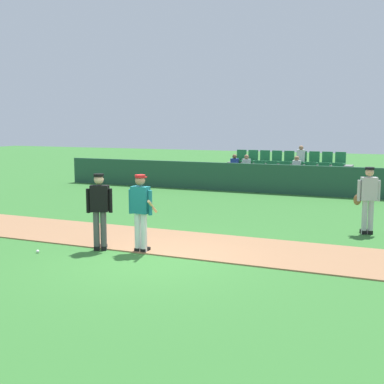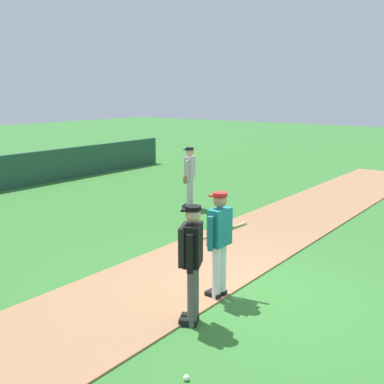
% 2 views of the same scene
% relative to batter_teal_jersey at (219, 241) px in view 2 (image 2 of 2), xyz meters
% --- Properties ---
extents(ground_plane, '(80.00, 80.00, 0.00)m').
position_rel_batter_teal_jersey_xyz_m(ground_plane, '(0.46, -0.47, -0.97)').
color(ground_plane, '#33702D').
extents(infield_dirt_path, '(28.00, 2.46, 0.03)m').
position_rel_batter_teal_jersey_xyz_m(infield_dirt_path, '(0.46, 1.11, -0.95)').
color(infield_dirt_path, '#9E704C').
rests_on(infield_dirt_path, ground).
extents(batter_teal_jersey, '(0.68, 0.78, 1.76)m').
position_rel_batter_teal_jersey_xyz_m(batter_teal_jersey, '(0.00, 0.00, 0.00)').
color(batter_teal_jersey, white).
rests_on(batter_teal_jersey, ground).
extents(umpire_home_plate, '(0.54, 0.44, 1.76)m').
position_rel_batter_teal_jersey_xyz_m(umpire_home_plate, '(-0.97, -0.18, 0.03)').
color(umpire_home_plate, '#4C4C4C').
rests_on(umpire_home_plate, ground).
extents(runner_grey_jersey, '(0.66, 0.40, 1.76)m').
position_rel_batter_teal_jersey_xyz_m(runner_grey_jersey, '(4.48, 4.02, -0.01)').
color(runner_grey_jersey, '#B2B2B2').
rests_on(runner_grey_jersey, ground).
extents(baseball, '(0.07, 0.07, 0.07)m').
position_rel_batter_teal_jersey_xyz_m(baseball, '(-2.12, -0.96, -0.93)').
color(baseball, white).
rests_on(baseball, ground).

